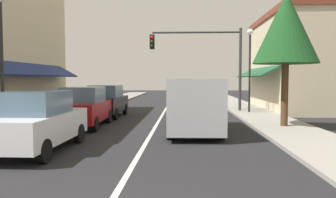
# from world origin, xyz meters

# --- Properties ---
(ground_plane) EXTENTS (80.00, 80.00, 0.00)m
(ground_plane) POSITION_xyz_m (0.00, 18.00, 0.00)
(ground_plane) COLOR black
(sidewalk_left) EXTENTS (2.60, 56.00, 0.12)m
(sidewalk_left) POSITION_xyz_m (-5.50, 18.00, 0.06)
(sidewalk_left) COLOR gray
(sidewalk_left) RESTS_ON ground
(sidewalk_right) EXTENTS (2.60, 56.00, 0.12)m
(sidewalk_right) POSITION_xyz_m (5.50, 18.00, 0.06)
(sidewalk_right) COLOR gray
(sidewalk_right) RESTS_ON ground
(lane_center_stripe) EXTENTS (0.14, 52.00, 0.01)m
(lane_center_stripe) POSITION_xyz_m (0.00, 18.00, 0.00)
(lane_center_stripe) COLOR silver
(lane_center_stripe) RESTS_ON ground
(storefront_right_block) EXTENTS (5.40, 10.20, 6.48)m
(storefront_right_block) POSITION_xyz_m (8.84, 20.00, 3.25)
(storefront_right_block) COLOR beige
(storefront_right_block) RESTS_ON ground
(parked_car_nearest_left) EXTENTS (1.83, 4.12, 1.77)m
(parked_car_nearest_left) POSITION_xyz_m (-3.03, 6.02, 0.88)
(parked_car_nearest_left) COLOR silver
(parked_car_nearest_left) RESTS_ON ground
(parked_car_second_left) EXTENTS (1.86, 4.14, 1.77)m
(parked_car_second_left) POSITION_xyz_m (-3.12, 10.95, 0.88)
(parked_car_second_left) COLOR maroon
(parked_car_second_left) RESTS_ON ground
(parked_car_third_left) EXTENTS (1.82, 4.12, 1.77)m
(parked_car_third_left) POSITION_xyz_m (-3.06, 14.88, 0.88)
(parked_car_third_left) COLOR black
(parked_car_third_left) RESTS_ON ground
(van_in_lane) EXTENTS (2.08, 5.22, 2.12)m
(van_in_lane) POSITION_xyz_m (1.63, 9.75, 1.15)
(van_in_lane) COLOR #B2B7BC
(van_in_lane) RESTS_ON ground
(traffic_signal_mast_arm) EXTENTS (5.77, 0.50, 5.28)m
(traffic_signal_mast_arm) POSITION_xyz_m (2.70, 17.68, 3.67)
(traffic_signal_mast_arm) COLOR #333333
(traffic_signal_mast_arm) RESTS_ON ground
(street_lamp_left_near) EXTENTS (0.36, 0.36, 5.15)m
(street_lamp_left_near) POSITION_xyz_m (-5.20, 8.14, 3.44)
(street_lamp_left_near) COLOR black
(street_lamp_left_near) RESTS_ON ground
(street_lamp_right_mid) EXTENTS (0.36, 0.36, 5.09)m
(street_lamp_right_mid) POSITION_xyz_m (5.20, 16.77, 3.40)
(street_lamp_right_mid) COLOR black
(street_lamp_right_mid) RESTS_ON ground
(tree_right_near) EXTENTS (2.72, 2.72, 5.76)m
(tree_right_near) POSITION_xyz_m (5.53, 10.90, 4.23)
(tree_right_near) COLOR #4C331E
(tree_right_near) RESTS_ON ground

